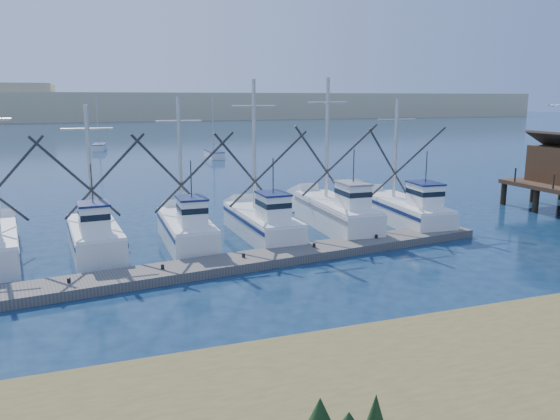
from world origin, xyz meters
name	(u,v)px	position (x,y,z in m)	size (l,w,h in m)	color
ground	(400,301)	(0.00, 0.00, 0.00)	(500.00, 500.00, 0.00)	#0D213D
floating_dock	(205,267)	(-6.61, 6.39, 0.22)	(32.43, 2.16, 0.43)	#5E5954
dune_ridge	(110,106)	(0.00, 210.00, 5.00)	(360.00, 60.00, 10.00)	tan
trawler_fleet	(186,228)	(-6.52, 11.51, 0.97)	(32.45, 8.84, 9.28)	white
sailboat_near	(214,154)	(5.35, 55.23, 0.50)	(1.99, 5.83, 8.10)	white
sailboat_far	(99,147)	(-9.00, 72.47, 0.50)	(2.46, 5.29, 8.10)	white
flying_gull	(553,105)	(16.55, 9.16, 7.57)	(1.06, 0.19, 0.19)	white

